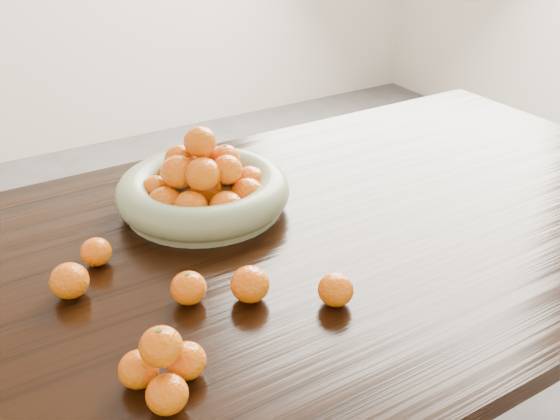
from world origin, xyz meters
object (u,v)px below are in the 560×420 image
orange_pyramid (163,367)px  dining_table (276,280)px  loose_orange_0 (189,288)px  fruit_bowl (203,188)px

orange_pyramid → dining_table: bearing=37.4°
loose_orange_0 → fruit_bowl: bearing=60.3°
dining_table → loose_orange_0: loose_orange_0 is taller
fruit_bowl → loose_orange_0: 0.32m
orange_pyramid → loose_orange_0: size_ratio=2.02×
fruit_bowl → loose_orange_0: bearing=-119.7°
dining_table → orange_pyramid: bearing=-142.6°
fruit_bowl → orange_pyramid: (-0.27, -0.44, -0.01)m
orange_pyramid → loose_orange_0: bearing=56.4°
dining_table → orange_pyramid: (-0.33, -0.25, 0.13)m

